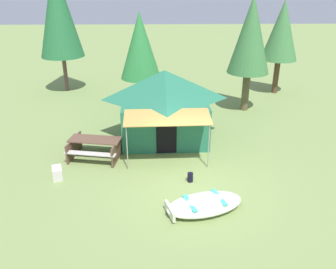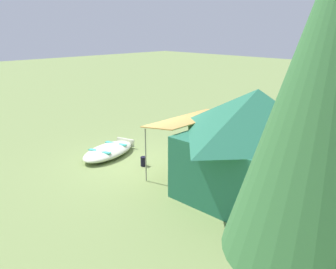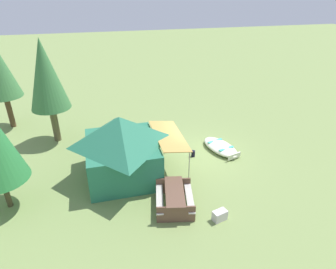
% 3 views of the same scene
% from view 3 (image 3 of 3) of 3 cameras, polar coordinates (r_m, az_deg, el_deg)
% --- Properties ---
extents(ground_plane, '(80.00, 80.00, 0.00)m').
position_cam_3_polar(ground_plane, '(15.02, 5.51, -4.01)').
color(ground_plane, '#798F4F').
extents(beached_rowboat, '(2.53, 1.77, 0.36)m').
position_cam_3_polar(beached_rowboat, '(15.54, 10.02, -2.36)').
color(beached_rowboat, beige).
rests_on(beached_rowboat, ground_plane).
extents(canvas_cabin_tent, '(3.69, 4.42, 2.85)m').
position_cam_3_polar(canvas_cabin_tent, '(12.96, -8.85, -2.19)').
color(canvas_cabin_tent, '#277051').
rests_on(canvas_cabin_tent, ground_plane).
extents(picnic_table, '(2.08, 1.71, 0.75)m').
position_cam_3_polar(picnic_table, '(11.63, 1.26, -11.81)').
color(picnic_table, brown).
rests_on(picnic_table, ground_plane).
extents(cooler_box, '(0.45, 0.59, 0.39)m').
position_cam_3_polar(cooler_box, '(11.44, 9.87, -14.99)').
color(cooler_box, silver).
rests_on(cooler_box, ground_plane).
extents(fuel_can, '(0.21, 0.21, 0.31)m').
position_cam_3_polar(fuel_can, '(14.85, 4.83, -3.66)').
color(fuel_can, black).
rests_on(fuel_can, ground_plane).
extents(pine_tree_back_left, '(1.99, 1.99, 5.45)m').
position_cam_3_polar(pine_tree_back_left, '(16.11, -22.38, 10.45)').
color(pine_tree_back_left, brown).
rests_on(pine_tree_back_left, ground_plane).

